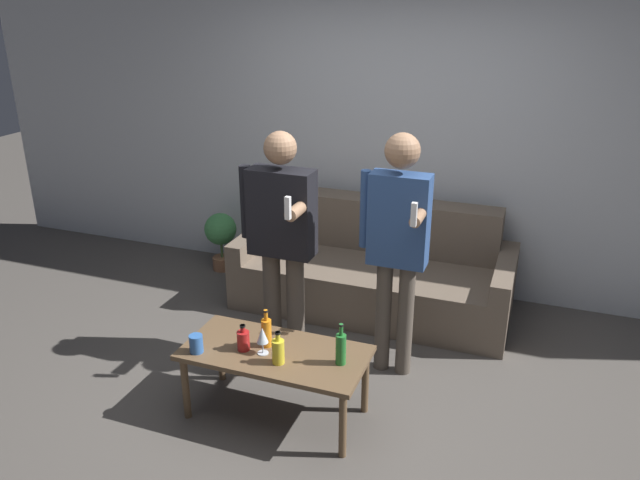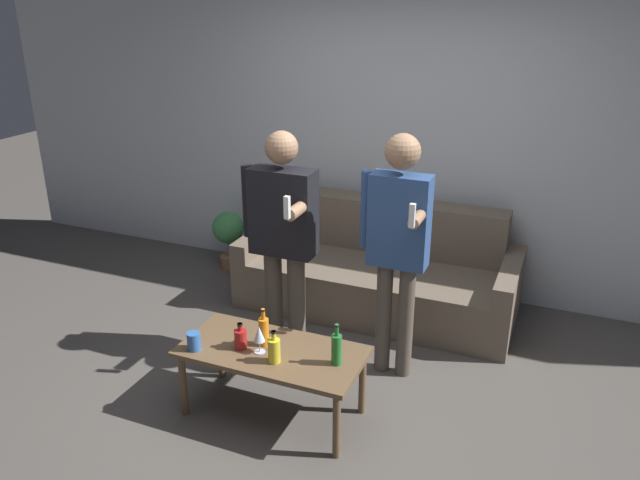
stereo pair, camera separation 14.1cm
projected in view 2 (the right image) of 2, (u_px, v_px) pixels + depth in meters
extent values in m
plane|color=#514C47|center=(311.00, 404.00, 3.90)|extent=(16.00, 16.00, 0.00)
cube|color=silver|center=(405.00, 130.00, 5.07)|extent=(8.00, 0.06, 2.70)
cube|color=#6B5B4C|center=(372.00, 292.00, 4.91)|extent=(1.89, 0.65, 0.39)
cube|color=#6B5B4C|center=(390.00, 247.00, 5.22)|extent=(1.89, 0.25, 0.82)
cube|color=#6B5B4C|center=(264.00, 258.00, 5.36)|extent=(0.14, 0.91, 0.55)
cube|color=#6B5B4C|center=(507.00, 299.00, 4.63)|extent=(0.14, 0.91, 0.55)
cube|color=brown|center=(272.00, 352.00, 3.66)|extent=(1.09, 0.53, 0.03)
cylinder|color=brown|center=(183.00, 385.00, 3.74)|extent=(0.04, 0.04, 0.42)
cylinder|color=brown|center=(337.00, 426.00, 3.38)|extent=(0.04, 0.04, 0.42)
cylinder|color=brown|center=(221.00, 349.00, 4.10)|extent=(0.04, 0.04, 0.42)
cylinder|color=brown|center=(362.00, 383.00, 3.75)|extent=(0.04, 0.04, 0.42)
cylinder|color=#B21E1E|center=(241.00, 339.00, 3.65)|extent=(0.07, 0.07, 0.12)
cylinder|color=#B21E1E|center=(240.00, 327.00, 3.62)|extent=(0.03, 0.03, 0.05)
cylinder|color=black|center=(240.00, 324.00, 3.62)|extent=(0.03, 0.03, 0.01)
cylinder|color=#23752D|center=(337.00, 350.00, 3.48)|extent=(0.06, 0.06, 0.18)
cylinder|color=#23752D|center=(337.00, 330.00, 3.44)|extent=(0.02, 0.02, 0.07)
cylinder|color=black|center=(337.00, 325.00, 3.43)|extent=(0.03, 0.03, 0.01)
cylinder|color=orange|center=(264.00, 332.00, 3.68)|extent=(0.06, 0.06, 0.17)
cylinder|color=orange|center=(263.00, 314.00, 3.63)|extent=(0.02, 0.02, 0.07)
cylinder|color=black|center=(263.00, 310.00, 3.62)|extent=(0.03, 0.03, 0.01)
cylinder|color=yellow|center=(274.00, 351.00, 3.51)|extent=(0.07, 0.07, 0.14)
cylinder|color=yellow|center=(274.00, 335.00, 3.47)|extent=(0.03, 0.03, 0.06)
cylinder|color=black|center=(274.00, 332.00, 3.47)|extent=(0.03, 0.03, 0.01)
cylinder|color=silver|center=(260.00, 352.00, 3.63)|extent=(0.06, 0.06, 0.01)
cylinder|color=silver|center=(260.00, 346.00, 3.62)|extent=(0.01, 0.01, 0.07)
cone|color=silver|center=(259.00, 334.00, 3.59)|extent=(0.07, 0.07, 0.10)
cylinder|color=#3366B2|center=(194.00, 341.00, 3.64)|extent=(0.08, 0.08, 0.11)
cylinder|color=brown|center=(274.00, 302.00, 4.35)|extent=(0.12, 0.12, 0.77)
cylinder|color=brown|center=(297.00, 306.00, 4.29)|extent=(0.12, 0.12, 0.77)
cube|color=black|center=(283.00, 212.00, 4.07)|extent=(0.44, 0.19, 0.58)
sphere|color=#9E7556|center=(282.00, 148.00, 3.91)|extent=(0.21, 0.21, 0.21)
cylinder|color=black|center=(248.00, 201.00, 4.14)|extent=(0.08, 0.08, 0.49)
cylinder|color=#9E7556|center=(299.00, 209.00, 3.86)|extent=(0.08, 0.27, 0.08)
cube|color=white|center=(287.00, 208.00, 3.70)|extent=(0.03, 0.03, 0.14)
cylinder|color=brown|center=(384.00, 317.00, 4.13)|extent=(0.10, 0.10, 0.79)
cylinder|color=brown|center=(405.00, 322.00, 4.07)|extent=(0.10, 0.10, 0.79)
cube|color=#2D4C84|center=(399.00, 221.00, 3.84)|extent=(0.37, 0.16, 0.59)
sphere|color=#9E7556|center=(403.00, 152.00, 3.68)|extent=(0.22, 0.22, 0.22)
cylinder|color=#2D4C84|center=(366.00, 210.00, 3.91)|extent=(0.07, 0.07, 0.50)
cylinder|color=#9E7556|center=(419.00, 217.00, 3.65)|extent=(0.07, 0.26, 0.07)
cube|color=white|center=(412.00, 216.00, 3.49)|extent=(0.03, 0.03, 0.14)
cylinder|color=#936042|center=(230.00, 261.00, 5.81)|extent=(0.18, 0.18, 0.12)
cylinder|color=#476B38|center=(229.00, 247.00, 5.76)|extent=(0.02, 0.02, 0.17)
sphere|color=#428E4C|center=(228.00, 228.00, 5.69)|extent=(0.29, 0.29, 0.29)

